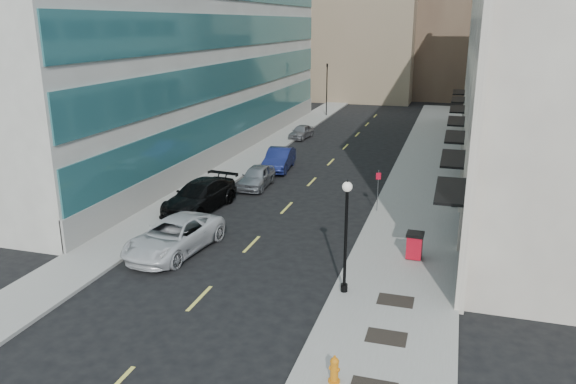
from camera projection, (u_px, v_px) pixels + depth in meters
The scene contains 20 objects.
ground at pixel (176, 323), 20.72m from camera, with size 160.00×160.00×0.00m, color black.
sidewalk_right at pixel (422, 190), 36.93m from camera, with size 5.00×80.00×0.15m, color gray.
sidewalk_left at pixel (225, 174), 40.82m from camera, with size 3.00×80.00×0.15m, color gray.
building_left at pixel (150, 30), 46.98m from camera, with size 16.14×46.00×20.00m.
skyline_tan_far at pixel (319, 20), 92.86m from camera, with size 12.00×14.00×22.00m, color #826D55.
skyline_stone at pixel (534, 27), 73.27m from camera, with size 10.00×14.00×20.00m, color beige.
grate_mid at pixel (386, 337), 19.48m from camera, with size 1.40×1.00×0.01m, color black.
grate_far at pixel (396, 300), 22.04m from camera, with size 1.40×1.00×0.01m, color black.
road_centerline at pixel (300, 194), 36.29m from camera, with size 0.15×68.20×0.01m.
traffic_signal at pixel (327, 67), 64.55m from camera, with size 0.66×0.66×6.98m.
car_white_van at pixel (174, 236), 26.87m from camera, with size 2.69×5.83×1.62m, color silver.
car_black_pickup at pixel (200, 196), 32.98m from camera, with size 2.39×5.88×1.71m, color black.
car_silver_sedan at pixel (257, 177), 37.54m from camera, with size 1.71×4.26×1.45m, color gray.
car_blue_sedan at pixel (279, 159), 42.02m from camera, with size 1.70×4.87×1.60m, color navy.
car_grey_sedan at pixel (301, 132), 53.44m from camera, with size 1.51×3.76×1.28m, color gray.
fire_hydrant at pixel (334, 369), 16.94m from camera, with size 0.36×0.36×0.90m.
trash_bin at pixel (415, 245), 25.81m from camera, with size 0.80×0.88×1.25m.
lamppost at pixel (346, 227), 22.00m from camera, with size 0.39×0.39×4.74m.
sign_post at pixel (378, 185), 32.12m from camera, with size 0.28×0.13×2.44m.
urn_planter at pixel (455, 199), 33.26m from camera, with size 0.55×0.55×0.77m.
Camera 1 is at (9.31, -16.43, 10.63)m, focal length 35.00 mm.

